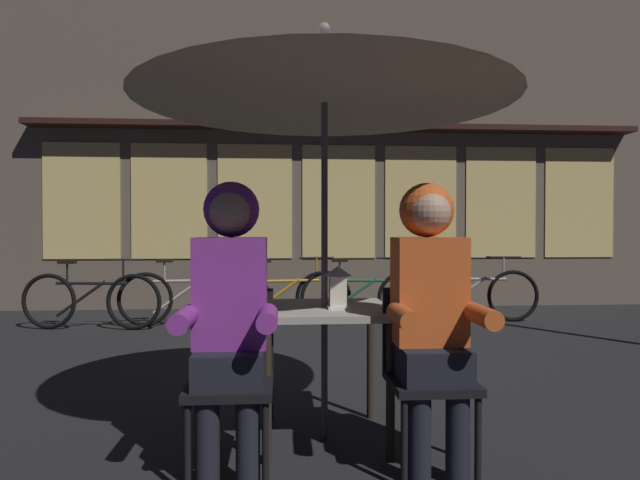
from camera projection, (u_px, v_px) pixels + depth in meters
ground_plane at (324, 439)px, 3.00m from camera, size 60.00×60.00×0.00m
cafe_table at (324, 325)px, 2.99m from camera, size 0.72×0.72×0.74m
patio_umbrella at (325, 69)px, 2.96m from camera, size 2.10×2.10×2.31m
lantern at (338, 286)px, 2.91m from camera, size 0.11×0.11×0.23m
chair_left at (231, 370)px, 2.59m from camera, size 0.40×0.40×0.87m
chair_right at (427, 366)px, 2.66m from camera, size 0.40×0.40×0.87m
person_left_hooded at (230, 298)px, 2.52m from camera, size 0.45×0.56×1.40m
person_right_hooded at (430, 296)px, 2.59m from camera, size 0.45×0.56×1.40m
shopfront_building at (337, 108)px, 8.37m from camera, size 10.00×0.93×6.20m
bicycle_nearest at (91, 300)px, 6.30m from camera, size 1.67×0.25×0.84m
bicycle_second at (188, 297)px, 6.62m from camera, size 1.67×0.30×0.84m
bicycle_third at (286, 297)px, 6.61m from camera, size 1.67×0.32×0.84m
bicycle_fourth at (362, 296)px, 6.66m from camera, size 1.67×0.26×0.84m
bicycle_fifth at (473, 294)px, 6.87m from camera, size 1.68×0.20×0.84m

